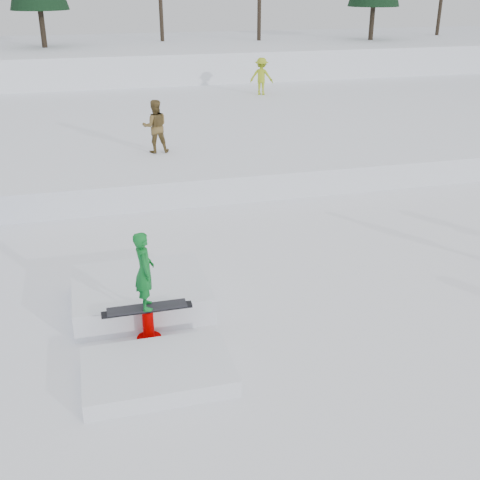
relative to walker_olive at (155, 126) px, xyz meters
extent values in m
plane|color=white|center=(0.12, -10.32, -1.65)|extent=(120.00, 120.00, 0.00)
cube|color=white|center=(0.12, 19.68, -0.45)|extent=(60.00, 14.00, 2.40)
cube|color=white|center=(0.12, 5.68, -1.25)|extent=(50.00, 18.00, 0.80)
cylinder|color=black|center=(-3.88, 18.18, 1.75)|extent=(0.30, 0.30, 2.00)
cylinder|color=black|center=(16.12, 17.68, 1.75)|extent=(0.30, 0.30, 2.00)
imported|color=brown|center=(0.00, 0.00, 0.00)|extent=(0.85, 0.67, 1.70)
imported|color=#9CB11D|center=(6.35, 9.29, 0.02)|extent=(1.29, 1.09, 1.74)
cube|color=white|center=(-1.48, -8.54, -1.38)|extent=(2.60, 2.20, 0.54)
cube|color=white|center=(-1.48, -11.04, -1.50)|extent=(2.40, 1.60, 0.30)
cylinder|color=#C40000|center=(-1.48, -9.84, -1.62)|extent=(0.44, 0.44, 0.06)
cylinder|color=#C40000|center=(-1.48, -9.84, -1.35)|extent=(0.20, 0.20, 0.60)
cube|color=black|center=(-1.48, -9.84, -1.02)|extent=(1.60, 0.16, 0.06)
cube|color=black|center=(-1.48, -9.84, -0.97)|extent=(1.40, 0.28, 0.03)
imported|color=#0B6921|center=(-1.48, -9.84, -0.25)|extent=(0.34, 0.52, 1.42)
camera|label=1|loc=(-2.25, -19.21, 4.36)|focal=45.00mm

